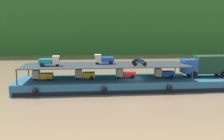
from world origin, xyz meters
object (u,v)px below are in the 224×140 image
object	(u,v)px
mini_truck_lower_mid	(125,73)
motorcycle_upper_centre	(138,61)
cargo_barge	(132,83)
mini_truck_upper_mid	(104,59)
motorcycle_upper_port	(140,63)
mini_truck_lower_stern	(42,75)
mini_truck_upper_stern	(50,61)
mini_truck_lower_fore	(164,73)
mini_truck_lower_aft	(85,74)
covered_lorry	(206,65)

from	to	relation	value
mini_truck_lower_mid	motorcycle_upper_centre	bearing A→B (deg)	-0.29
cargo_barge	mini_truck_lower_mid	world-z (taller)	mini_truck_lower_mid
mini_truck_upper_mid	motorcycle_upper_port	distance (m)	5.42
mini_truck_lower_stern	mini_truck_upper_stern	bearing A→B (deg)	-16.67
cargo_barge	motorcycle_upper_port	distance (m)	3.84
mini_truck_lower_fore	mini_truck_upper_stern	xyz separation A→B (m)	(-15.99, -0.29, 2.00)
mini_truck_lower_aft	mini_truck_upper_stern	bearing A→B (deg)	-174.07
covered_lorry	mini_truck_lower_stern	size ratio (longest dim) A/B	2.83
mini_truck_lower_mid	motorcycle_upper_port	world-z (taller)	motorcycle_upper_port
mini_truck_lower_mid	mini_truck_lower_aft	bearing A→B (deg)	-177.17
mini_truck_lower_stern	mini_truck_lower_mid	xyz separation A→B (m)	(11.57, 0.44, 0.00)
mini_truck_lower_mid	covered_lorry	bearing A→B (deg)	0.02
mini_truck_lower_aft	mini_truck_lower_stern	bearing A→B (deg)	-178.50
mini_truck_lower_stern	mini_truck_lower_fore	size ratio (longest dim) A/B	1.01
cargo_barge	mini_truck_lower_aft	xyz separation A→B (m)	(-6.75, -0.25, 1.44)
motorcycle_upper_port	cargo_barge	bearing A→B (deg)	108.76
covered_lorry	mini_truck_lower_fore	world-z (taller)	covered_lorry
mini_truck_upper_stern	mini_truck_upper_mid	distance (m)	7.56
cargo_barge	mini_truck_upper_mid	world-z (taller)	mini_truck_upper_mid
mini_truck_lower_aft	motorcycle_upper_centre	xyz separation A→B (m)	(7.62, 0.28, 1.74)
mini_truck_upper_stern	motorcycle_upper_centre	world-z (taller)	mini_truck_upper_stern
covered_lorry	motorcycle_upper_port	xyz separation A→B (m)	(-10.41, -2.07, 0.74)
mini_truck_lower_mid	mini_truck_lower_fore	distance (m)	5.55
mini_truck_lower_mid	motorcycle_upper_port	size ratio (longest dim) A/B	1.45
cargo_barge	mini_truck_lower_stern	world-z (taller)	mini_truck_lower_stern
mini_truck_lower_aft	mini_truck_upper_mid	world-z (taller)	mini_truck_upper_mid
mini_truck_lower_aft	mini_truck_lower_fore	bearing A→B (deg)	-1.00
mini_truck_lower_aft	mini_truck_lower_mid	size ratio (longest dim) A/B	1.01
mini_truck_lower_mid	mini_truck_lower_fore	size ratio (longest dim) A/B	1.00
covered_lorry	mini_truck_upper_stern	distance (m)	22.56
covered_lorry	mini_truck_lower_stern	xyz separation A→B (m)	(-23.63, -0.44, -1.00)
mini_truck_lower_aft	motorcycle_upper_centre	world-z (taller)	motorcycle_upper_centre
cargo_barge	mini_truck_lower_aft	distance (m)	6.91
mini_truck_lower_stern	mini_truck_upper_mid	distance (m)	8.84
mini_truck_lower_mid	motorcycle_upper_port	xyz separation A→B (m)	(1.65, -2.06, 1.74)
mini_truck_upper_mid	motorcycle_upper_centre	xyz separation A→B (m)	(4.86, -0.67, -0.26)
covered_lorry	mini_truck_upper_mid	world-z (taller)	mini_truck_upper_mid
mini_truck_lower_fore	cargo_barge	bearing A→B (deg)	174.37
motorcycle_upper_centre	covered_lorry	bearing A→B (deg)	0.08
cargo_barge	mini_truck_upper_stern	distance (m)	11.95
motorcycle_upper_port	mini_truck_upper_mid	bearing A→B (deg)	149.88
mini_truck_lower_aft	motorcycle_upper_port	distance (m)	7.85
mini_truck_upper_stern	cargo_barge	bearing A→B (deg)	3.69
covered_lorry	mini_truck_lower_mid	distance (m)	12.10
mini_truck_lower_stern	mini_truck_lower_mid	world-z (taller)	same
mini_truck_upper_mid	motorcycle_upper_port	bearing A→B (deg)	-30.12
mini_truck_lower_mid	mini_truck_upper_stern	size ratio (longest dim) A/B	1.00
cargo_barge	mini_truck_lower_mid	xyz separation A→B (m)	(-0.96, 0.03, 1.44)
mini_truck_lower_stern	mini_truck_upper_mid	world-z (taller)	mini_truck_upper_mid
mini_truck_lower_aft	mini_truck_upper_stern	distance (m)	5.10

